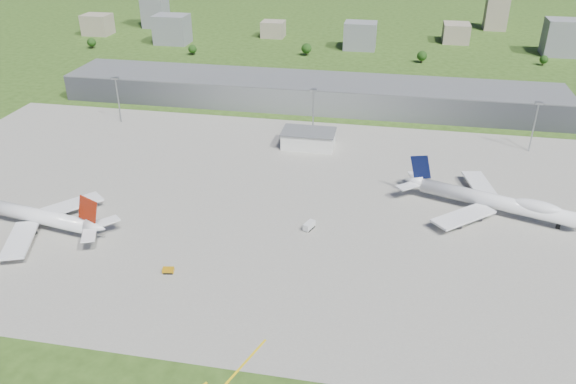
% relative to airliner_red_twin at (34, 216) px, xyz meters
% --- Properties ---
extents(ground, '(1400.00, 1400.00, 0.00)m').
position_rel_airliner_red_twin_xyz_m(ground, '(81.84, 147.44, -5.00)').
color(ground, '#2E4816').
rests_on(ground, ground).
extents(apron, '(360.00, 190.00, 0.08)m').
position_rel_airliner_red_twin_xyz_m(apron, '(91.84, 37.44, -4.96)').
color(apron, gray).
rests_on(apron, ground).
extents(terminal, '(300.00, 42.00, 15.00)m').
position_rel_airliner_red_twin_xyz_m(terminal, '(81.84, 162.44, 2.50)').
color(terminal, slate).
rests_on(terminal, ground).
extents(ops_building, '(26.00, 16.00, 8.00)m').
position_rel_airliner_red_twin_xyz_m(ops_building, '(91.84, 97.44, -1.00)').
color(ops_building, silver).
rests_on(ops_building, ground).
extents(mast_west, '(3.50, 2.00, 25.90)m').
position_rel_airliner_red_twin_xyz_m(mast_west, '(-18.16, 112.44, 12.71)').
color(mast_west, gray).
rests_on(mast_west, ground).
extents(mast_center, '(3.50, 2.00, 25.90)m').
position_rel_airliner_red_twin_xyz_m(mast_center, '(91.84, 112.44, 12.71)').
color(mast_center, gray).
rests_on(mast_center, ground).
extents(mast_east, '(3.50, 2.00, 25.90)m').
position_rel_airliner_red_twin_xyz_m(mast_east, '(201.84, 112.44, 12.71)').
color(mast_east, gray).
rests_on(mast_east, ground).
extents(airliner_red_twin, '(68.16, 52.56, 18.76)m').
position_rel_airliner_red_twin_xyz_m(airliner_red_twin, '(0.00, 0.00, 0.00)').
color(airliner_red_twin, white).
rests_on(airliner_red_twin, ground).
extents(airliner_blue_quad, '(71.13, 54.47, 19.12)m').
position_rel_airliner_red_twin_xyz_m(airliner_blue_quad, '(176.16, 44.42, 0.32)').
color(airliner_blue_quad, white).
rests_on(airliner_blue_quad, ground).
extents(tug_yellow, '(4.16, 2.83, 1.89)m').
position_rel_airliner_red_twin_xyz_m(tug_yellow, '(61.73, -18.86, -4.02)').
color(tug_yellow, '#BB7F0B').
rests_on(tug_yellow, ground).
extents(van_white_near, '(4.44, 6.26, 2.87)m').
position_rel_airliner_red_twin_xyz_m(van_white_near, '(104.61, 18.24, -3.56)').
color(van_white_near, silver).
rests_on(van_white_near, ground).
extents(van_white_far, '(4.93, 4.53, 2.39)m').
position_rel_airliner_red_twin_xyz_m(van_white_far, '(192.45, 49.12, -3.79)').
color(van_white_far, silver).
rests_on(van_white_far, ground).
extents(bldg_far_w, '(24.00, 20.00, 18.00)m').
position_rel_airliner_red_twin_xyz_m(bldg_far_w, '(-138.16, 317.44, 4.00)').
color(bldg_far_w, gray).
rests_on(bldg_far_w, ground).
extents(bldg_w, '(28.00, 22.00, 24.00)m').
position_rel_airliner_red_twin_xyz_m(bldg_w, '(-58.16, 297.44, 7.00)').
color(bldg_w, slate).
rests_on(bldg_w, ground).
extents(bldg_cw, '(20.00, 18.00, 14.00)m').
position_rel_airliner_red_twin_xyz_m(bldg_cw, '(21.84, 337.44, 2.00)').
color(bldg_cw, gray).
rests_on(bldg_cw, ground).
extents(bldg_c, '(26.00, 20.00, 22.00)m').
position_rel_airliner_red_twin_xyz_m(bldg_c, '(101.84, 307.44, 6.00)').
color(bldg_c, slate).
rests_on(bldg_c, ground).
extents(bldg_ce, '(22.00, 24.00, 16.00)m').
position_rel_airliner_red_twin_xyz_m(bldg_ce, '(181.84, 347.44, 3.00)').
color(bldg_ce, gray).
rests_on(bldg_ce, ground).
extents(bldg_e, '(30.00, 22.00, 28.00)m').
position_rel_airliner_red_twin_xyz_m(bldg_e, '(261.84, 317.44, 9.00)').
color(bldg_e, slate).
rests_on(bldg_e, ground).
extents(bldg_tall_w, '(22.00, 20.00, 44.00)m').
position_rel_airliner_red_twin_xyz_m(bldg_tall_w, '(-98.16, 357.44, 17.00)').
color(bldg_tall_w, slate).
rests_on(bldg_tall_w, ground).
extents(bldg_tall_e, '(20.00, 18.00, 36.00)m').
position_rel_airliner_red_twin_xyz_m(bldg_tall_e, '(221.84, 407.44, 13.00)').
color(bldg_tall_e, gray).
rests_on(bldg_tall_e, ground).
extents(tree_far_w, '(7.20, 7.20, 8.80)m').
position_rel_airliner_red_twin_xyz_m(tree_far_w, '(-118.16, 267.44, 0.19)').
color(tree_far_w, '#382314').
rests_on(tree_far_w, ground).
extents(tree_w, '(6.75, 6.75, 8.25)m').
position_rel_airliner_red_twin_xyz_m(tree_w, '(-28.16, 262.44, -0.14)').
color(tree_w, '#382314').
rests_on(tree_w, ground).
extents(tree_c, '(8.10, 8.10, 9.90)m').
position_rel_airliner_red_twin_xyz_m(tree_c, '(61.84, 277.44, 0.84)').
color(tree_c, '#382314').
rests_on(tree_c, ground).
extents(tree_e, '(7.65, 7.65, 9.35)m').
position_rel_airliner_red_twin_xyz_m(tree_e, '(151.84, 272.44, 0.51)').
color(tree_e, '#382314').
rests_on(tree_e, ground).
extents(tree_far_e, '(6.30, 6.30, 7.70)m').
position_rel_airliner_red_twin_xyz_m(tree_far_e, '(241.84, 282.44, -0.46)').
color(tree_far_e, '#382314').
rests_on(tree_far_e, ground).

